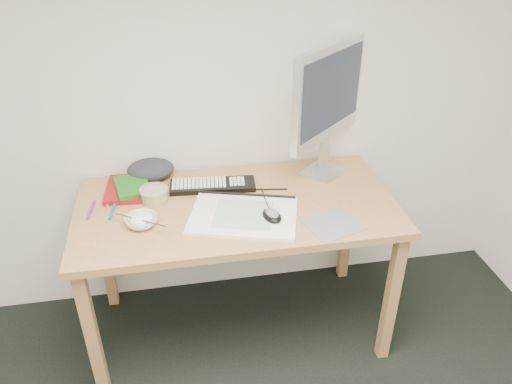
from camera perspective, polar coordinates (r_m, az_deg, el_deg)
The scene contains 19 objects.
room_shell at distance 0.55m, azimuth -8.66°, elevation -11.66°, with size 3.60×3.60×3.60m.
desk at distance 2.24m, azimuth -2.15°, elevation -3.15°, with size 1.40×0.70×0.75m.
mousepad at distance 2.08m, azimuth 8.72°, elevation -3.69°, with size 0.21×0.19×0.00m, color slate.
sketchpad at distance 2.11m, azimuth -1.44°, elevation -2.69°, with size 0.44×0.32×0.01m, color white.
keyboard at distance 2.32m, azimuth -4.97°, elevation 0.75°, with size 0.39×0.12×0.02m, color black.
monitor at distance 2.30m, azimuth 8.29°, elevation 10.79°, with size 0.42×0.39×0.63m.
mouse at distance 2.07m, azimuth 1.83°, elevation -2.46°, with size 0.07×0.11×0.04m, color black.
rice_bowl at distance 2.10m, azimuth -12.96°, elevation -3.27°, with size 0.13×0.13×0.04m, color white.
chopsticks at distance 2.06m, azimuth -13.15°, elevation -3.11°, with size 0.02×0.02×0.25m, color silver.
fruit_tub at distance 2.24m, azimuth -11.57°, elevation -0.33°, with size 0.13×0.13×0.06m, color #EECF54.
book_red at distance 2.36m, azimuth -14.55°, elevation 0.35°, with size 0.18×0.24×0.02m, color maroon.
book_green at distance 2.33m, azimuth -13.95°, elevation 0.71°, with size 0.14×0.20×0.02m, color #196419.
cloth_lump at distance 2.44m, azimuth -11.94°, elevation 2.51°, with size 0.19×0.15×0.08m, color #27282F.
pencil_pink at distance 2.19m, azimuth -3.75°, elevation -1.40°, with size 0.01×0.01×0.20m, color pink.
pencil_tan at distance 2.26m, azimuth -3.11°, elevation -0.25°, with size 0.01×0.01×0.17m, color tan.
pencil_black at distance 2.29m, azimuth 1.33°, elevation 0.31°, with size 0.01×0.01×0.18m, color black.
marker_blue at distance 2.23m, azimuth -16.07°, elevation -1.99°, with size 0.01×0.01×0.14m, color #214DB3.
marker_orange at distance 2.31m, azimuth -16.78°, elevation -0.89°, with size 0.01×0.01×0.13m, color orange.
marker_purple at distance 2.26m, azimuth -18.34°, elevation -1.93°, with size 0.01×0.01×0.14m, color #712589.
Camera 1 is at (0.01, -0.41, 1.93)m, focal length 35.00 mm.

